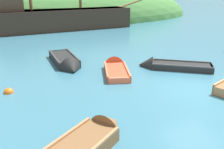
# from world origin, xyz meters

# --- Properties ---
(ground_plane) EXTENTS (120.00, 120.00, 0.00)m
(ground_plane) POSITION_xyz_m (0.00, 0.00, 0.00)
(ground_plane) COLOR teal
(shore_hill) EXTENTS (42.90, 21.28, 10.45)m
(shore_hill) POSITION_xyz_m (-3.71, 28.16, 0.00)
(shore_hill) COLOR #477F3D
(shore_hill) RESTS_ON ground
(sailing_ship) EXTENTS (17.52, 5.49, 11.20)m
(sailing_ship) POSITION_xyz_m (-3.51, 17.59, 0.74)
(sailing_ship) COLOR #38281E
(sailing_ship) RESTS_ON ground
(rowboat_far) EXTENTS (3.72, 2.89, 0.99)m
(rowboat_far) POSITION_xyz_m (0.44, 2.84, 0.09)
(rowboat_far) COLOR black
(rowboat_far) RESTS_ON ground
(rowboat_portside) EXTENTS (1.80, 3.22, 1.03)m
(rowboat_portside) POSITION_xyz_m (-2.37, 3.38, 0.08)
(rowboat_portside) COLOR #C64C2D
(rowboat_portside) RESTS_ON ground
(rowboat_outer_right) EXTENTS (1.33, 3.84, 1.09)m
(rowboat_outer_right) POSITION_xyz_m (-4.53, 5.28, 0.13)
(rowboat_outer_right) COLOR black
(rowboat_outer_right) RESTS_ON ground
(rowboat_center) EXTENTS (3.60, 3.15, 1.01)m
(rowboat_center) POSITION_xyz_m (-5.49, -2.54, 0.14)
(rowboat_center) COLOR brown
(rowboat_center) RESTS_ON ground
(buoy_orange) EXTENTS (0.40, 0.40, 0.40)m
(buoy_orange) POSITION_xyz_m (-7.41, 2.27, 0.00)
(buoy_orange) COLOR orange
(buoy_orange) RESTS_ON ground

